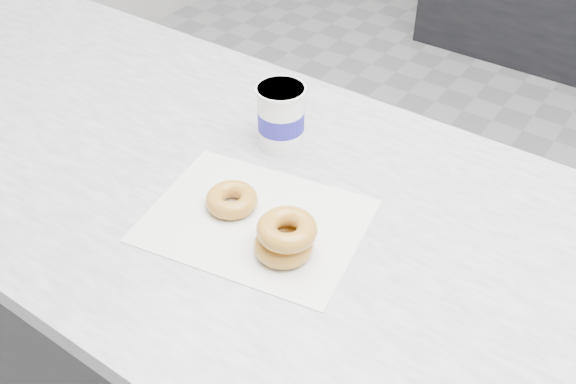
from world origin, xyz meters
name	(u,v)px	position (x,y,z in m)	size (l,w,h in m)	color
ground	(515,380)	(0.00, 0.00, 0.00)	(5.00, 5.00, 0.00)	#969698
wax_paper	(256,220)	(-0.40, -0.65, 0.90)	(0.34, 0.26, 0.00)	silver
donut_single	(232,200)	(-0.45, -0.65, 0.92)	(0.09, 0.09, 0.03)	#B68E32
donut_stack	(285,237)	(-0.32, -0.68, 0.93)	(0.12, 0.12, 0.06)	#B68E32
coffee_cup	(281,116)	(-0.49, -0.46, 0.96)	(0.10, 0.10, 0.12)	white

